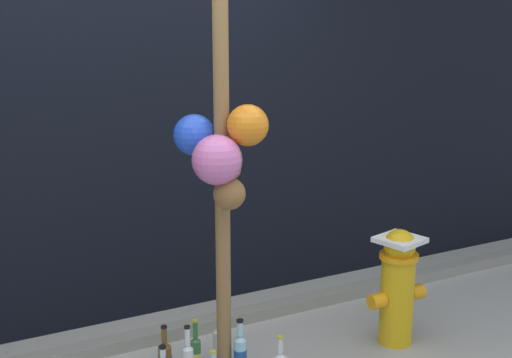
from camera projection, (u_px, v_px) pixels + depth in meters
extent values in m
cube|color=black|center=(127.00, 30.00, 4.37)|extent=(10.00, 0.20, 3.79)
cube|color=gray|center=(165.00, 333.00, 4.38)|extent=(8.00, 0.12, 0.08)
cylinder|color=olive|center=(222.00, 153.00, 3.57)|extent=(0.08, 0.08, 2.62)
sphere|color=blue|center=(194.00, 135.00, 3.58)|extent=(0.22, 0.22, 0.22)
sphere|color=#D66BB2|center=(217.00, 160.00, 3.44)|extent=(0.25, 0.25, 0.25)
sphere|color=orange|center=(248.00, 125.00, 3.48)|extent=(0.21, 0.21, 0.21)
sphere|color=brown|center=(229.00, 194.00, 3.49)|extent=(0.16, 0.16, 0.16)
sphere|color=brown|center=(229.00, 169.00, 3.46)|extent=(0.12, 0.12, 0.12)
sphere|color=brown|center=(222.00, 163.00, 3.44)|extent=(0.05, 0.05, 0.05)
sphere|color=brown|center=(236.00, 161.00, 3.47)|extent=(0.05, 0.05, 0.05)
sphere|color=brown|center=(234.00, 171.00, 3.42)|extent=(0.04, 0.04, 0.04)
cylinder|color=gold|center=(397.00, 301.00, 4.29)|extent=(0.21, 0.21, 0.55)
cylinder|color=orange|center=(399.00, 256.00, 4.22)|extent=(0.24, 0.24, 0.03)
sphere|color=gold|center=(400.00, 245.00, 4.21)|extent=(0.20, 0.20, 0.20)
cylinder|color=orange|center=(377.00, 301.00, 4.22)|extent=(0.09, 0.09, 0.09)
cylinder|color=orange|center=(416.00, 292.00, 4.36)|extent=(0.09, 0.09, 0.09)
cube|color=white|center=(400.00, 240.00, 4.20)|extent=(0.30, 0.30, 0.03)
cone|color=silver|center=(280.00, 355.00, 3.72)|extent=(0.07, 0.07, 0.03)
cylinder|color=silver|center=(280.00, 346.00, 3.71)|extent=(0.03, 0.03, 0.08)
cylinder|color=gold|center=(280.00, 337.00, 3.70)|extent=(0.03, 0.03, 0.01)
cylinder|color=silver|center=(163.00, 353.00, 3.71)|extent=(0.03, 0.03, 0.05)
cylinder|color=black|center=(163.00, 347.00, 3.70)|extent=(0.04, 0.04, 0.01)
cone|color=brown|center=(164.00, 344.00, 3.90)|extent=(0.08, 0.08, 0.03)
cylinder|color=brown|center=(164.00, 335.00, 3.89)|extent=(0.03, 0.03, 0.09)
cylinder|color=black|center=(164.00, 327.00, 3.88)|extent=(0.04, 0.04, 0.01)
cylinder|color=#337038|center=(196.00, 356.00, 3.98)|extent=(0.06, 0.06, 0.19)
cone|color=#337038|center=(196.00, 339.00, 3.96)|extent=(0.06, 0.06, 0.02)
cylinder|color=#337038|center=(195.00, 330.00, 3.94)|extent=(0.03, 0.03, 0.10)
cylinder|color=#D8C64C|center=(196.00, 356.00, 3.98)|extent=(0.06, 0.06, 0.05)
cylinder|color=gold|center=(195.00, 321.00, 3.93)|extent=(0.03, 0.03, 0.01)
cylinder|color=#93CCE0|center=(213.00, 358.00, 3.50)|extent=(0.03, 0.03, 0.06)
cylinder|color=gold|center=(213.00, 352.00, 3.49)|extent=(0.03, 0.03, 0.01)
cylinder|color=silver|center=(219.00, 347.00, 4.08)|extent=(0.07, 0.07, 0.20)
cone|color=silver|center=(219.00, 329.00, 4.06)|extent=(0.07, 0.07, 0.03)
cylinder|color=silver|center=(219.00, 322.00, 4.05)|extent=(0.03, 0.03, 0.06)
cylinder|color=gold|center=(219.00, 317.00, 4.04)|extent=(0.03, 0.03, 0.01)
cone|color=silver|center=(188.00, 347.00, 3.66)|extent=(0.06, 0.06, 0.02)
cylinder|color=silver|center=(187.00, 337.00, 3.65)|extent=(0.03, 0.03, 0.10)
cylinder|color=black|center=(187.00, 327.00, 3.64)|extent=(0.03, 0.03, 0.01)
cone|color=#93CCE0|center=(240.00, 338.00, 3.80)|extent=(0.07, 0.07, 0.03)
cylinder|color=#93CCE0|center=(240.00, 329.00, 3.78)|extent=(0.03, 0.03, 0.08)
cylinder|color=#1E478C|center=(240.00, 358.00, 3.83)|extent=(0.07, 0.07, 0.11)
cylinder|color=black|center=(240.00, 321.00, 3.77)|extent=(0.04, 0.04, 0.01)
cube|color=tan|center=(158.00, 328.00, 4.54)|extent=(0.11, 0.13, 0.01)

